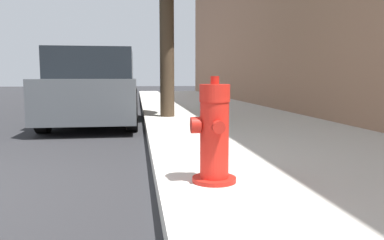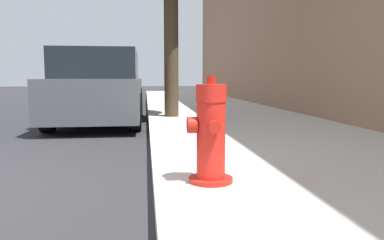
# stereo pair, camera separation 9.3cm
# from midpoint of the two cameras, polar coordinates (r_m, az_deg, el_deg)

# --- Properties ---
(sidewalk_slab) EXTENTS (3.45, 40.00, 0.15)m
(sidewalk_slab) POSITION_cam_midpoint_polar(r_m,az_deg,el_deg) (3.58, 24.09, -8.45)
(sidewalk_slab) COLOR beige
(sidewalk_slab) RESTS_ON ground_plane
(fire_hydrant) EXTENTS (0.36, 0.35, 0.82)m
(fire_hydrant) POSITION_cam_midpoint_polar(r_m,az_deg,el_deg) (2.90, 3.75, -2.27)
(fire_hydrant) COLOR red
(fire_hydrant) RESTS_ON sidewalk_slab
(parked_car_near) EXTENTS (1.73, 4.08, 1.51)m
(parked_car_near) POSITION_cam_midpoint_polar(r_m,az_deg,el_deg) (8.05, -13.55, 4.63)
(parked_car_near) COLOR #4C5156
(parked_car_near) RESTS_ON ground_plane
(parked_car_mid) EXTENTS (1.77, 4.40, 1.21)m
(parked_car_mid) POSITION_cam_midpoint_polar(r_m,az_deg,el_deg) (13.29, -11.92, 4.77)
(parked_car_mid) COLOR black
(parked_car_mid) RESTS_ON ground_plane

